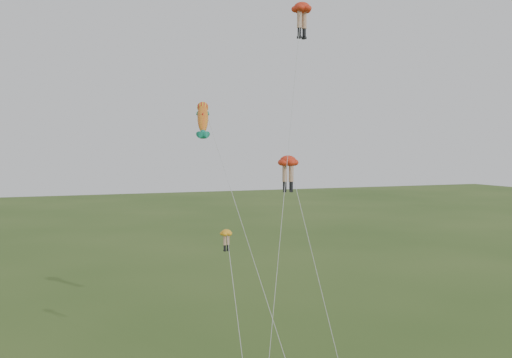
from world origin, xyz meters
name	(u,v)px	position (x,y,z in m)	size (l,w,h in m)	color
legs_kite_red_high	(301,15)	(4.65, 6.99, 24.14)	(6.87, 8.59, 25.08)	red
legs_kite_red_mid	(289,166)	(3.65, 6.94, 13.19)	(1.88, 11.10, 13.95)	red
legs_kite_yellow	(228,245)	(-2.32, 3.00, 8.37)	(1.50, 7.28, 9.31)	#FFA920
fish_kite	(203,118)	(-1.94, 9.85, 16.68)	(2.97, 14.33, 18.28)	yellow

